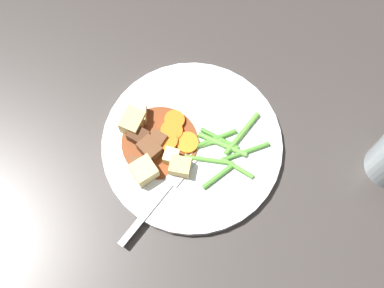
# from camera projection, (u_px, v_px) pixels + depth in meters

# --- Properties ---
(ground_plane) EXTENTS (3.00, 3.00, 0.00)m
(ground_plane) POSITION_uv_depth(u_px,v_px,m) (192.00, 147.00, 0.86)
(ground_plane) COLOR #383330
(dinner_plate) EXTENTS (0.27, 0.27, 0.02)m
(dinner_plate) POSITION_uv_depth(u_px,v_px,m) (192.00, 146.00, 0.85)
(dinner_plate) COLOR white
(dinner_plate) RESTS_ON ground_plane
(stew_sauce) EXTENTS (0.12, 0.12, 0.00)m
(stew_sauce) POSITION_uv_depth(u_px,v_px,m) (160.00, 143.00, 0.85)
(stew_sauce) COLOR brown
(stew_sauce) RESTS_ON dinner_plate
(carrot_slice_0) EXTENTS (0.03, 0.03, 0.01)m
(carrot_slice_0) POSITION_uv_depth(u_px,v_px,m) (167.00, 140.00, 0.84)
(carrot_slice_0) COLOR orange
(carrot_slice_0) RESTS_ON dinner_plate
(carrot_slice_1) EXTENTS (0.03, 0.03, 0.01)m
(carrot_slice_1) POSITION_uv_depth(u_px,v_px,m) (175.00, 120.00, 0.85)
(carrot_slice_1) COLOR orange
(carrot_slice_1) RESTS_ON dinner_plate
(carrot_slice_2) EXTENTS (0.04, 0.04, 0.01)m
(carrot_slice_2) POSITION_uv_depth(u_px,v_px,m) (187.00, 141.00, 0.84)
(carrot_slice_2) COLOR orange
(carrot_slice_2) RESTS_ON dinner_plate
(carrot_slice_3) EXTENTS (0.05, 0.05, 0.01)m
(carrot_slice_3) POSITION_uv_depth(u_px,v_px,m) (172.00, 131.00, 0.85)
(carrot_slice_3) COLOR orange
(carrot_slice_3) RESTS_ON dinner_plate
(potato_chunk_0) EXTENTS (0.03, 0.03, 0.02)m
(potato_chunk_0) POSITION_uv_depth(u_px,v_px,m) (180.00, 166.00, 0.82)
(potato_chunk_0) COLOR #DBBC6B
(potato_chunk_0) RESTS_ON dinner_plate
(potato_chunk_1) EXTENTS (0.03, 0.03, 0.03)m
(potato_chunk_1) POSITION_uv_depth(u_px,v_px,m) (138.00, 114.00, 0.85)
(potato_chunk_1) COLOR #EAD68C
(potato_chunk_1) RESTS_ON dinner_plate
(potato_chunk_2) EXTENTS (0.04, 0.04, 0.03)m
(potato_chunk_2) POSITION_uv_depth(u_px,v_px,m) (133.00, 122.00, 0.84)
(potato_chunk_2) COLOR #DBBC6B
(potato_chunk_2) RESTS_ON dinner_plate
(potato_chunk_3) EXTENTS (0.05, 0.05, 0.03)m
(potato_chunk_3) POSITION_uv_depth(u_px,v_px,m) (144.00, 171.00, 0.82)
(potato_chunk_3) COLOR #E5CC7A
(potato_chunk_3) RESTS_ON dinner_plate
(potato_chunk_4) EXTENTS (0.03, 0.03, 0.02)m
(potato_chunk_4) POSITION_uv_depth(u_px,v_px,m) (171.00, 157.00, 0.83)
(potato_chunk_4) COLOR #EAD68C
(potato_chunk_4) RESTS_ON dinner_plate
(meat_chunk_0) EXTENTS (0.02, 0.02, 0.02)m
(meat_chunk_0) POSITION_uv_depth(u_px,v_px,m) (136.00, 164.00, 0.83)
(meat_chunk_0) COLOR brown
(meat_chunk_0) RESTS_ON dinner_plate
(meat_chunk_1) EXTENTS (0.04, 0.04, 0.03)m
(meat_chunk_1) POSITION_uv_depth(u_px,v_px,m) (150.00, 149.00, 0.83)
(meat_chunk_1) COLOR brown
(meat_chunk_1) RESTS_ON dinner_plate
(meat_chunk_2) EXTENTS (0.04, 0.03, 0.02)m
(meat_chunk_2) POSITION_uv_depth(u_px,v_px,m) (139.00, 136.00, 0.84)
(meat_chunk_2) COLOR #4C2B19
(meat_chunk_2) RESTS_ON dinner_plate
(meat_chunk_3) EXTENTS (0.03, 0.03, 0.02)m
(meat_chunk_3) POSITION_uv_depth(u_px,v_px,m) (157.00, 139.00, 0.84)
(meat_chunk_3) COLOR brown
(meat_chunk_3) RESTS_ON dinner_plate
(green_bean_0) EXTENTS (0.06, 0.03, 0.01)m
(green_bean_0) POSITION_uv_depth(u_px,v_px,m) (216.00, 139.00, 0.85)
(green_bean_0) COLOR #4C8E33
(green_bean_0) RESTS_ON dinner_plate
(green_bean_1) EXTENTS (0.05, 0.04, 0.01)m
(green_bean_1) POSITION_uv_depth(u_px,v_px,m) (217.00, 177.00, 0.83)
(green_bean_1) COLOR #4C8E33
(green_bean_1) RESTS_ON dinner_plate
(green_bean_2) EXTENTS (0.06, 0.03, 0.01)m
(green_bean_2) POSITION_uv_depth(u_px,v_px,m) (220.00, 139.00, 0.85)
(green_bean_2) COLOR #4C8E33
(green_bean_2) RESTS_ON dinner_plate
(green_bean_3) EXTENTS (0.05, 0.07, 0.01)m
(green_bean_3) POSITION_uv_depth(u_px,v_px,m) (242.00, 134.00, 0.85)
(green_bean_3) COLOR #599E38
(green_bean_3) RESTS_ON dinner_plate
(green_bean_4) EXTENTS (0.08, 0.04, 0.01)m
(green_bean_4) POSITION_uv_depth(u_px,v_px,m) (222.00, 147.00, 0.84)
(green_bean_4) COLOR #66AD42
(green_bean_4) RESTS_ON dinner_plate
(green_bean_5) EXTENTS (0.05, 0.02, 0.01)m
(green_bean_5) POSITION_uv_depth(u_px,v_px,m) (206.00, 145.00, 0.84)
(green_bean_5) COLOR #66AD42
(green_bean_5) RESTS_ON dinner_plate
(green_bean_6) EXTENTS (0.07, 0.03, 0.01)m
(green_bean_6) POSITION_uv_depth(u_px,v_px,m) (247.00, 151.00, 0.84)
(green_bean_6) COLOR #4C8E33
(green_bean_6) RESTS_ON dinner_plate
(green_bean_7) EXTENTS (0.07, 0.01, 0.01)m
(green_bean_7) POSITION_uv_depth(u_px,v_px,m) (208.00, 160.00, 0.84)
(green_bean_7) COLOR #599E38
(green_bean_7) RESTS_ON dinner_plate
(green_bean_8) EXTENTS (0.05, 0.03, 0.01)m
(green_bean_8) POSITION_uv_depth(u_px,v_px,m) (237.00, 168.00, 0.83)
(green_bean_8) COLOR #599E38
(green_bean_8) RESTS_ON dinner_plate
(fork) EXTENTS (0.11, 0.15, 0.00)m
(fork) POSITION_uv_depth(u_px,v_px,m) (161.00, 194.00, 0.82)
(fork) COLOR silver
(fork) RESTS_ON dinner_plate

